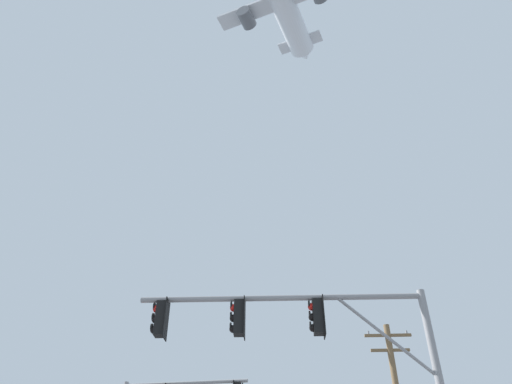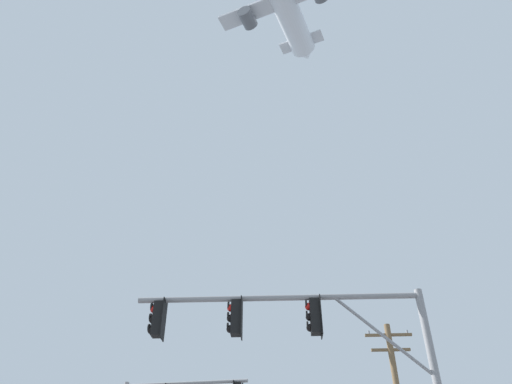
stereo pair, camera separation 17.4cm
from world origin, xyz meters
name	(u,v)px [view 1 (the left image)]	position (x,y,z in m)	size (l,w,h in m)	color
signal_pole_near	(312,344)	(1.70, 6.52, 4.89)	(7.47, 0.50, 6.25)	gray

